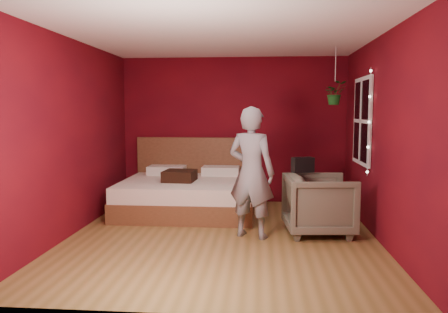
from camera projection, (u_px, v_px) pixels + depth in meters
floor at (222, 236)px, 5.78m from camera, size 4.50×4.50×0.00m
room_walls at (222, 108)px, 5.60m from camera, size 4.04×4.54×2.62m
window at (362, 121)px, 6.35m from camera, size 0.05×0.97×1.27m
fairy_lights at (369, 122)px, 5.83m from camera, size 0.04×0.04×1.45m
bed at (189, 193)px, 7.18m from camera, size 2.13×1.81×1.17m
person at (251, 173)px, 5.64m from camera, size 0.73×0.61×1.71m
armchair at (319, 204)px, 5.84m from camera, size 0.96×0.93×0.80m
handbag at (303, 165)px, 6.03m from camera, size 0.32×0.23×0.21m
throw_pillow at (180, 176)px, 6.96m from camera, size 0.52×0.52×0.17m
hanging_plant at (335, 93)px, 6.55m from camera, size 0.35×0.32×0.86m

